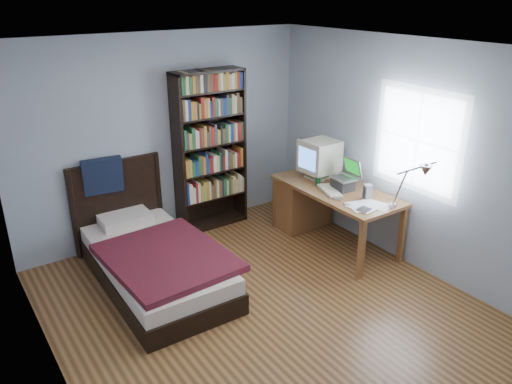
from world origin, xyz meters
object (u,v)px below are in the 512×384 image
(desk, at_px, (311,200))
(crt_monitor, at_px, (319,157))
(bookshelf, at_px, (210,151))
(keyboard, at_px, (330,191))
(speaker, at_px, (367,192))
(laptop, at_px, (344,181))
(bed, at_px, (152,258))
(soda_can, at_px, (318,181))
(desk_lamp, at_px, (421,174))

(desk, xyz_separation_m, crt_monitor, (0.07, -0.05, 0.59))
(desk, bearing_deg, bookshelf, 138.62)
(crt_monitor, xyz_separation_m, keyboard, (-0.20, -0.44, -0.26))
(crt_monitor, xyz_separation_m, speaker, (0.01, -0.82, -0.19))
(laptop, height_order, keyboard, laptop)
(bed, bearing_deg, laptop, -14.25)
(laptop, distance_m, soda_can, 0.32)
(crt_monitor, distance_m, keyboard, 0.55)
(desk, height_order, bed, bed)
(speaker, bearing_deg, soda_can, 127.11)
(crt_monitor, distance_m, desk_lamp, 1.58)
(crt_monitor, xyz_separation_m, bookshelf, (-1.04, 0.91, 0.02))
(keyboard, bearing_deg, desk_lamp, -64.36)
(soda_can, height_order, bookshelf, bookshelf)
(bookshelf, bearing_deg, desk_lamp, -68.55)
(laptop, bearing_deg, bookshelf, 126.65)
(keyboard, xyz_separation_m, bed, (-2.05, 0.54, -0.49))
(laptop, distance_m, bookshelf, 1.73)
(speaker, distance_m, bookshelf, 2.04)
(soda_can, xyz_separation_m, bookshelf, (-0.85, 1.12, 0.24))
(desk, distance_m, desk_lamp, 1.82)
(soda_can, distance_m, bookshelf, 1.42)
(desk_lamp, xyz_separation_m, bed, (-2.18, 1.66, -1.01))
(desk_lamp, bearing_deg, soda_can, 95.09)
(laptop, height_order, bed, bed)
(keyboard, relative_size, bed, 0.19)
(speaker, height_order, soda_can, speaker)
(desk_lamp, bearing_deg, speaker, 83.48)
(desk_lamp, xyz_separation_m, speaker, (0.08, 0.73, -0.45))
(speaker, relative_size, bookshelf, 0.08)
(desk_lamp, relative_size, bookshelf, 0.32)
(bookshelf, xyz_separation_m, bed, (-1.21, -0.81, -0.77))
(desk_lamp, height_order, bed, desk_lamp)
(bookshelf, bearing_deg, bed, -146.34)
(laptop, bearing_deg, bed, 165.75)
(desk_lamp, relative_size, soda_can, 6.14)
(crt_monitor, relative_size, speaker, 2.94)
(keyboard, distance_m, bed, 2.17)
(keyboard, relative_size, speaker, 2.48)
(desk_lamp, distance_m, speaker, 0.86)
(bookshelf, distance_m, bed, 1.65)
(crt_monitor, height_order, keyboard, crt_monitor)
(desk, distance_m, soda_can, 0.47)
(desk, bearing_deg, keyboard, -105.85)
(bed, bearing_deg, desk, -1.27)
(soda_can, bearing_deg, keyboard, -93.44)
(laptop, relative_size, bookshelf, 0.18)
(laptop, bearing_deg, desk_lamp, -92.99)
(desk, height_order, bookshelf, bookshelf)
(crt_monitor, height_order, soda_can, crt_monitor)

